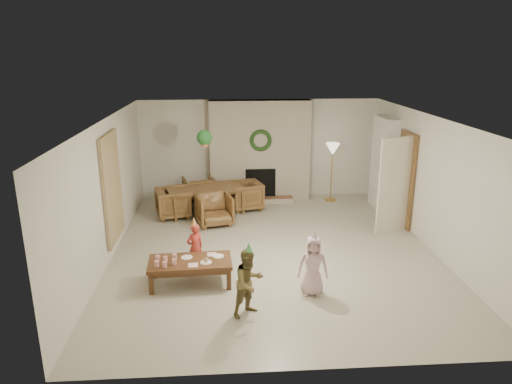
{
  "coord_description": "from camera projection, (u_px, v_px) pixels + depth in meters",
  "views": [
    {
      "loc": [
        -0.89,
        -8.16,
        3.66
      ],
      "look_at": [
        -0.3,
        0.4,
        1.05
      ],
      "focal_mm": 32.77,
      "sensor_mm": 36.0,
      "label": 1
    }
  ],
  "objects": [
    {
      "name": "party_hat_pink",
      "position": [
        314.0,
        234.0,
        7.04
      ],
      "size": [
        0.16,
        0.16,
        0.17
      ],
      "primitive_type": "cone",
      "rotation": [
        0.0,
        0.0,
        -0.31
      ],
      "color": "#A8A9AF",
      "rests_on": "child_pink"
    },
    {
      "name": "floor",
      "position": [
        273.0,
        250.0,
        8.91
      ],
      "size": [
        7.0,
        7.0,
        0.0
      ],
      "primitive_type": "plane",
      "color": "#B7B29E",
      "rests_on": "ground"
    },
    {
      "name": "coffee_table_apron",
      "position": [
        190.0,
        266.0,
        7.56
      ],
      "size": [
        1.26,
        0.63,
        0.08
      ],
      "primitive_type": "cube",
      "rotation": [
        0.0,
        0.0,
        0.06
      ],
      "color": "#55341C",
      "rests_on": "floor"
    },
    {
      "name": "cup_d",
      "position": [
        165.0,
        259.0,
        7.47
      ],
      "size": [
        0.08,
        0.08,
        0.09
      ],
      "primitive_type": "cylinder",
      "rotation": [
        0.0,
        0.0,
        0.06
      ],
      "color": "white",
      "rests_on": "coffee_table_top"
    },
    {
      "name": "floor_lamp_post",
      "position": [
        332.0,
        174.0,
        11.69
      ],
      "size": [
        0.03,
        0.03,
        1.32
      ],
      "primitive_type": "cylinder",
      "color": "gold",
      "rests_on": "floor"
    },
    {
      "name": "bookshelf_shelf_d",
      "position": [
        384.0,
        141.0,
        10.81
      ],
      "size": [
        0.3,
        0.92,
        0.03
      ],
      "primitive_type": "cube",
      "color": "white",
      "rests_on": "bookshelf_carcass"
    },
    {
      "name": "bookshelf_shelf_b",
      "position": [
        382.0,
        174.0,
        11.05
      ],
      "size": [
        0.3,
        0.92,
        0.03
      ],
      "primitive_type": "cube",
      "color": "white",
      "rests_on": "bookshelf_carcass"
    },
    {
      "name": "cup_a",
      "position": [
        157.0,
        264.0,
        7.31
      ],
      "size": [
        0.08,
        0.08,
        0.09
      ],
      "primitive_type": "cylinder",
      "rotation": [
        0.0,
        0.0,
        0.06
      ],
      "color": "white",
      "rests_on": "coffee_table_top"
    },
    {
      "name": "door_leaf",
      "position": [
        394.0,
        186.0,
        9.57
      ],
      "size": [
        0.77,
        0.32,
        2.0
      ],
      "primitive_type": "cube",
      "rotation": [
        0.0,
        0.0,
        -1.22
      ],
      "color": "beige",
      "rests_on": "floor"
    },
    {
      "name": "dining_chair_far",
      "position": [
        199.0,
        191.0,
        11.53
      ],
      "size": [
        0.89,
        0.9,
        0.67
      ],
      "primitive_type": "imported",
      "rotation": [
        0.0,
        0.0,
        3.41
      ],
      "color": "brown",
      "rests_on": "floor"
    },
    {
      "name": "fireplace_wreath",
      "position": [
        261.0,
        140.0,
        11.39
      ],
      "size": [
        0.54,
        0.1,
        0.54
      ],
      "primitive_type": "torus",
      "rotation": [
        1.57,
        0.0,
        0.0
      ],
      "color": "#173A15",
      "rests_on": "fireplace_mass"
    },
    {
      "name": "hanging_plant_cord",
      "position": [
        204.0,
        127.0,
        9.63
      ],
      "size": [
        0.01,
        0.01,
        0.7
      ],
      "primitive_type": "cylinder",
      "color": "tan",
      "rests_on": "ceiling"
    },
    {
      "name": "door_frame",
      "position": [
        406.0,
        179.0,
        9.96
      ],
      "size": [
        0.05,
        0.86,
        2.04
      ],
      "primitive_type": "cube",
      "color": "brown",
      "rests_on": "floor"
    },
    {
      "name": "cup_b",
      "position": [
        158.0,
        258.0,
        7.5
      ],
      "size": [
        0.08,
        0.08,
        0.09
      ],
      "primitive_type": "cylinder",
      "rotation": [
        0.0,
        0.0,
        0.06
      ],
      "color": "white",
      "rests_on": "coffee_table_top"
    },
    {
      "name": "books_row_lower",
      "position": [
        382.0,
        186.0,
        10.98
      ],
      "size": [
        0.2,
        0.4,
        0.24
      ],
      "primitive_type": "cube",
      "color": "maroon",
      "rests_on": "bookshelf_shelf_a"
    },
    {
      "name": "dining_chair_right",
      "position": [
        245.0,
        195.0,
        11.14
      ],
      "size": [
        0.9,
        0.89,
        0.67
      ],
      "primitive_type": "imported",
      "rotation": [
        0.0,
        0.0,
        -1.31
      ],
      "color": "brown",
      "rests_on": "floor"
    },
    {
      "name": "fireplace_hearth",
      "position": [
        261.0,
        200.0,
        11.71
      ],
      "size": [
        1.6,
        0.3,
        0.12
      ],
      "primitive_type": "cube",
      "color": "brown",
      "rests_on": "floor"
    },
    {
      "name": "party_hat_plaid",
      "position": [
        249.0,
        248.0,
        6.47
      ],
      "size": [
        0.15,
        0.15,
        0.16
      ],
      "primitive_type": "cone",
      "rotation": [
        0.0,
        0.0,
        0.26
      ],
      "color": "#49AC55",
      "rests_on": "child_plaid"
    },
    {
      "name": "hanging_plant_pot",
      "position": [
        205.0,
        143.0,
        9.73
      ],
      "size": [
        0.16,
        0.16,
        0.12
      ],
      "primitive_type": "cylinder",
      "color": "#A86836",
      "rests_on": "hanging_plant_cord"
    },
    {
      "name": "dining_chair_near",
      "position": [
        214.0,
        210.0,
        10.16
      ],
      "size": [
        0.89,
        0.9,
        0.67
      ],
      "primitive_type": "imported",
      "rotation": [
        0.0,
        0.0,
        0.26
      ],
      "color": "brown",
      "rests_on": "floor"
    },
    {
      "name": "wall_back",
      "position": [
        259.0,
        149.0,
        11.89
      ],
      "size": [
        7.0,
        0.0,
        7.0
      ],
      "primitive_type": "plane",
      "rotation": [
        1.57,
        0.0,
        0.0
      ],
      "color": "silver",
      "rests_on": "floor"
    },
    {
      "name": "plate_b",
      "position": [
        206.0,
        262.0,
        7.46
      ],
      "size": [
        0.19,
        0.19,
        0.01
      ],
      "primitive_type": "cylinder",
      "rotation": [
        0.0,
        0.0,
        0.06
      ],
      "color": "white",
      "rests_on": "coffee_table_top"
    },
    {
      "name": "cup_e",
      "position": [
        174.0,
        262.0,
        7.37
      ],
      "size": [
        0.08,
        0.08,
        0.09
      ],
      "primitive_type": "cylinder",
      "rotation": [
        0.0,
        0.0,
        0.06
      ],
      "color": "white",
      "rests_on": "coffee_table_top"
    },
    {
      "name": "bookshelf_shelf_c",
      "position": [
        383.0,
        158.0,
        10.93
      ],
      "size": [
        0.3,
        0.92,
        0.03
      ],
      "primitive_type": "cube",
      "color": "white",
      "rests_on": "bookshelf_carcass"
    },
    {
      "name": "coffee_leg_bl",
      "position": [
        154.0,
        268.0,
        7.78
      ],
      "size": [
        0.08,
        0.08,
        0.35
      ],
      "primitive_type": "cube",
      "rotation": [
        0.0,
        0.0,
        0.06
      ],
      "color": "#55341C",
      "rests_on": "floor"
    },
    {
      "name": "coffee_leg_fr",
      "position": [
        229.0,
        279.0,
        7.41
      ],
      "size": [
        0.08,
        0.08,
        0.35
      ],
      "primitive_type": "cube",
      "rotation": [
        0.0,
        0.0,
        0.06
      ],
      "color": "#55341C",
      "rests_on": "floor"
    },
    {
      "name": "dining_table",
      "position": [
        206.0,
        201.0,
        10.85
      ],
      "size": [
        1.93,
        1.39,
        0.61
      ],
      "primitive_type": "imported",
      "rotation": [
        0.0,
        0.0,
        0.26
      ],
      "color": "brown",
      "rests_on": "floor"
    },
    {
      "name": "coffee_leg_br",
      "position": [
        227.0,
        264.0,
        7.93
      ],
      "size": [
        0.08,
        0.08,
        0.35
      ],
      "primitive_type": "cube",
      "rotation": [
        0.0,
        0.0,
        0.06
      ],
      "color": "#55341C",
      "rests_on": "floor"
    },
    {
      "name": "coffee_table_top",
      "position": [
        190.0,
        262.0,
        7.54
      ],
      "size": [
        1.37,
        0.74,
        0.06
      ],
      "primitive_type": "cube",
      "rotation": [
        0.0,
        0.0,
        0.06
      ],
      "color": "#55341C",
      "rests_on": "floor"
    },
    {
      "name": "fireplace_firebox",
      "position": [
        260.0,
        183.0,
        11.76
      ],
      "size": [
        0.75,
        0.12,
        0.75
      ],
      "primitive_type": "cube",
      "color": "black",
      "rests_on": "floor"
    },
    {
      "name": "floor_lamp_base",
      "position": [
        330.0,
        200.0,
        11.89
      ],
      "size": [
        0.27,
        0.27,
        0.03
      ],
      "primitive_type": "cylinder",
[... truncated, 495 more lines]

